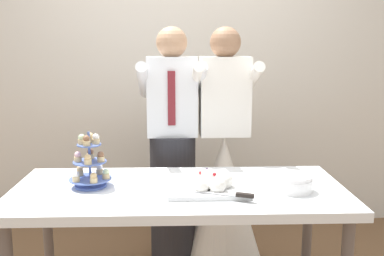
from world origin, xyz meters
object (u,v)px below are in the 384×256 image
object	(u,v)px
plate_stack	(293,183)
person_bride	(224,181)
main_cake_tray	(209,184)
dessert_table	(179,200)
cupcake_stand	(90,165)
person_groom	(173,159)

from	to	relation	value
plate_stack	person_bride	distance (m)	0.86
main_cake_tray	person_bride	bearing A→B (deg)	78.33
plate_stack	dessert_table	bearing A→B (deg)	172.92
dessert_table	cupcake_stand	size ratio (longest dim) A/B	5.90
main_cake_tray	person_bride	world-z (taller)	person_bride
cupcake_stand	plate_stack	xyz separation A→B (m)	(1.09, -0.11, -0.08)
dessert_table	person_bride	bearing A→B (deg)	65.50
person_bride	dessert_table	bearing A→B (deg)	-114.50
dessert_table	plate_stack	size ratio (longest dim) A/B	8.69
person_bride	main_cake_tray	bearing A→B (deg)	-101.67
dessert_table	main_cake_tray	xyz separation A→B (m)	(0.16, -0.07, 0.12)
main_cake_tray	plate_stack	xyz separation A→B (m)	(0.44, -0.01, 0.00)
person_groom	cupcake_stand	bearing A→B (deg)	-123.17
dessert_table	main_cake_tray	world-z (taller)	main_cake_tray
main_cake_tray	person_bride	distance (m)	0.82
cupcake_stand	plate_stack	world-z (taller)	cupcake_stand
main_cake_tray	person_bride	xyz separation A→B (m)	(0.16, 0.77, -0.23)
cupcake_stand	person_bride	xyz separation A→B (m)	(0.80, 0.67, -0.31)
dessert_table	plate_stack	distance (m)	0.62
person_groom	person_bride	distance (m)	0.40
plate_stack	person_bride	xyz separation A→B (m)	(-0.29, 0.78, -0.24)
plate_stack	person_groom	size ratio (longest dim) A/B	0.12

